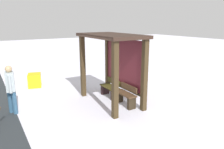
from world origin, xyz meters
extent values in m
plane|color=silver|center=(0.00, 0.00, 0.00)|extent=(60.00, 60.00, 0.00)
cube|color=#3B2D19|center=(-1.21, -0.58, 1.22)|extent=(0.17, 0.17, 2.44)
cube|color=#3B2D19|center=(1.21, -0.58, 1.22)|extent=(0.17, 0.17, 2.44)
cube|color=#3B2D19|center=(-1.21, 0.58, 1.22)|extent=(0.17, 0.17, 2.44)
cube|color=#3B2D19|center=(1.21, 0.58, 1.22)|extent=(0.17, 0.17, 2.44)
cube|color=#31221A|center=(0.00, 0.00, 2.49)|extent=(2.75, 1.49, 0.11)
cube|color=maroon|center=(0.00, 0.58, 1.46)|extent=(2.25, 0.08, 1.80)
cube|color=#3B2D19|center=(0.00, 0.56, 0.49)|extent=(2.25, 0.06, 0.08)
cube|color=#403916|center=(-0.54, 0.28, 0.42)|extent=(0.98, 0.41, 0.04)
cube|color=#403916|center=(-0.54, 0.46, 0.62)|extent=(0.93, 0.04, 0.20)
cube|color=black|center=(-0.15, 0.28, 0.20)|extent=(0.12, 0.35, 0.40)
cube|color=black|center=(-0.93, 0.28, 0.20)|extent=(0.12, 0.35, 0.40)
cube|color=#4E3622|center=(0.54, 0.28, 0.45)|extent=(0.98, 0.35, 0.04)
cube|color=#4E3622|center=(0.54, 0.43, 0.66)|extent=(0.93, 0.04, 0.20)
cube|color=#2D2317|center=(0.93, 0.28, 0.22)|extent=(0.12, 0.30, 0.43)
cube|color=#2D2317|center=(0.15, 0.28, 0.22)|extent=(0.12, 0.30, 0.43)
cube|color=#A8B7BC|center=(-0.86, -3.29, 1.10)|extent=(0.43, 0.31, 0.62)
sphere|color=tan|center=(-0.86, -3.29, 1.51)|extent=(0.21, 0.21, 0.21)
cylinder|color=#2F5574|center=(-0.96, -3.34, 0.39)|extent=(0.16, 0.16, 0.79)
cylinder|color=#2F5574|center=(-0.77, -3.23, 0.39)|extent=(0.16, 0.16, 0.79)
cylinder|color=#A8B7BC|center=(-1.11, -3.25, 1.07)|extent=(0.10, 0.10, 0.56)
cylinder|color=#A8B7BC|center=(-0.61, -3.32, 1.07)|extent=(0.10, 0.10, 0.56)
cube|color=yellow|center=(-3.56, -2.02, 0.30)|extent=(0.82, 0.72, 0.60)
camera|label=1|loc=(6.48, -3.91, 3.01)|focal=34.09mm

